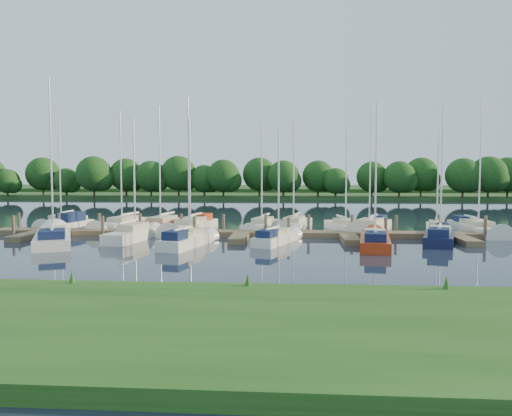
# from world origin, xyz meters

# --- Properties ---
(ground) EXTENTS (260.00, 260.00, 0.00)m
(ground) POSITION_xyz_m (0.00, 0.00, 0.00)
(ground) COLOR #182130
(ground) RESTS_ON ground
(near_bank) EXTENTS (90.00, 10.00, 0.50)m
(near_bank) POSITION_xyz_m (0.00, -16.00, 0.25)
(near_bank) COLOR #1E4614
(near_bank) RESTS_ON ground
(dock) EXTENTS (40.00, 6.00, 0.40)m
(dock) POSITION_xyz_m (0.00, 7.31, 0.20)
(dock) COLOR brown
(dock) RESTS_ON ground
(mooring_pilings) EXTENTS (38.24, 2.84, 2.00)m
(mooring_pilings) POSITION_xyz_m (0.00, 8.43, 0.60)
(mooring_pilings) COLOR #473D33
(mooring_pilings) RESTS_ON ground
(far_shore) EXTENTS (180.00, 30.00, 0.60)m
(far_shore) POSITION_xyz_m (0.00, 75.00, 0.30)
(far_shore) COLOR #214219
(far_shore) RESTS_ON ground
(distant_hill) EXTENTS (220.00, 40.00, 1.40)m
(distant_hill) POSITION_xyz_m (0.00, 100.00, 0.70)
(distant_hill) COLOR #305425
(distant_hill) RESTS_ON ground
(treeline) EXTENTS (144.05, 9.76, 8.04)m
(treeline) POSITION_xyz_m (0.14, 62.31, 3.99)
(treeline) COLOR #38281C
(treeline) RESTS_ON ground
(sailboat_n_0) EXTENTS (2.05, 7.88, 10.13)m
(sailboat_n_0) POSITION_xyz_m (-17.36, 13.76, 0.28)
(sailboat_n_0) COLOR silver
(sailboat_n_0) RESTS_ON ground
(motorboat) EXTENTS (2.41, 5.62, 1.85)m
(motorboat) POSITION_xyz_m (-15.64, 11.57, 0.37)
(motorboat) COLOR silver
(motorboat) RESTS_ON ground
(sailboat_n_2) EXTENTS (3.42, 8.53, 10.74)m
(sailboat_n_2) POSITION_xyz_m (-11.11, 12.37, 0.27)
(sailboat_n_2) COLOR silver
(sailboat_n_2) RESTS_ON ground
(sailboat_n_3) EXTENTS (3.26, 8.84, 11.14)m
(sailboat_n_3) POSITION_xyz_m (-7.57, 12.06, 0.28)
(sailboat_n_3) COLOR #A72D0F
(sailboat_n_3) RESTS_ON ground
(sailboat_n_4) EXTENTS (3.31, 9.34, 11.75)m
(sailboat_n_4) POSITION_xyz_m (-4.69, 10.71, 0.33)
(sailboat_n_4) COLOR silver
(sailboat_n_4) RESTS_ON ground
(sailboat_n_5) EXTENTS (2.95, 7.36, 9.43)m
(sailboat_n_5) POSITION_xyz_m (1.30, 12.01, 0.28)
(sailboat_n_5) COLOR silver
(sailboat_n_5) RESTS_ON ground
(sailboat_n_6) EXTENTS (3.29, 8.10, 10.23)m
(sailboat_n_6) POSITION_xyz_m (4.03, 13.34, 0.27)
(sailboat_n_6) COLOR silver
(sailboat_n_6) RESTS_ON ground
(sailboat_n_7) EXTENTS (2.93, 7.26, 9.23)m
(sailboat_n_7) POSITION_xyz_m (8.31, 11.66, 0.27)
(sailboat_n_7) COLOR silver
(sailboat_n_7) RESTS_ON ground
(sailboat_n_8) EXTENTS (4.77, 9.05, 11.47)m
(sailboat_n_8) POSITION_xyz_m (10.54, 12.26, 0.31)
(sailboat_n_8) COLOR silver
(sailboat_n_8) RESTS_ON ground
(sailboat_n_9) EXTENTS (3.03, 6.85, 8.75)m
(sailboat_n_9) POSITION_xyz_m (15.66, 10.75, 0.27)
(sailboat_n_9) COLOR silver
(sailboat_n_9) RESTS_ON ground
(sailboat_n_10) EXTENTS (2.22, 9.21, 11.65)m
(sailboat_n_10) POSITION_xyz_m (19.04, 11.35, 0.32)
(sailboat_n_10) COLOR silver
(sailboat_n_10) RESTS_ON ground
(sailboat_s_0) EXTENTS (5.56, 9.41, 12.11)m
(sailboat_s_0) POSITION_xyz_m (-12.97, 3.02, 0.32)
(sailboat_s_0) COLOR silver
(sailboat_s_0) RESTS_ON ground
(sailboat_s_1) EXTENTS (2.53, 7.19, 9.41)m
(sailboat_s_1) POSITION_xyz_m (-7.77, 4.83, 0.29)
(sailboat_s_1) COLOR silver
(sailboat_s_1) RESTS_ON ground
(sailboat_s_2) EXTENTS (2.89, 6.88, 8.92)m
(sailboat_s_2) POSITION_xyz_m (-3.16, 2.10, 0.33)
(sailboat_s_2) COLOR silver
(sailboat_s_2) RESTS_ON ground
(sailboat_s_3) EXTENTS (3.26, 6.28, 8.21)m
(sailboat_s_3) POSITION_xyz_m (2.76, 3.98, 0.32)
(sailboat_s_3) COLOR silver
(sailboat_s_3) RESTS_ON ground
(sailboat_s_4) EXTENTS (2.83, 7.96, 10.09)m
(sailboat_s_4) POSITION_xyz_m (9.39, 2.88, 0.32)
(sailboat_s_4) COLOR #A72D0F
(sailboat_s_4) RESTS_ON ground
(sailboat_s_5) EXTENTS (3.86, 7.88, 10.08)m
(sailboat_s_5) POSITION_xyz_m (14.40, 5.49, 0.32)
(sailboat_s_5) COLOR #101437
(sailboat_s_5) RESTS_ON ground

